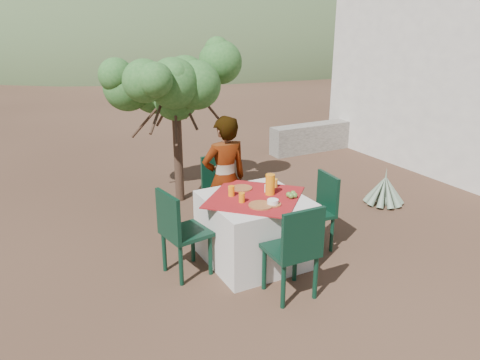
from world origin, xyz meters
name	(u,v)px	position (x,y,z in m)	size (l,w,h in m)	color
ground	(257,260)	(0.00, 0.00, 0.00)	(160.00, 160.00, 0.00)	#372319
table	(254,229)	(-0.02, 0.04, 0.38)	(1.30, 1.30, 0.76)	silver
chair_far	(221,189)	(0.03, 1.01, 0.52)	(0.44, 0.44, 0.94)	black
chair_near	(295,248)	(-0.05, -0.79, 0.54)	(0.46, 0.46, 0.97)	black
chair_left	(179,230)	(-0.87, 0.11, 0.53)	(0.50, 0.50, 0.95)	black
chair_right	(319,208)	(0.80, -0.03, 0.50)	(0.45, 0.45, 0.90)	black
person	(225,179)	(-0.07, 0.68, 0.77)	(0.56, 0.37, 1.53)	#8C6651
shrub_tree	(178,92)	(-0.05, 2.19, 1.59)	(1.71, 1.68, 2.02)	#4A3025
agave	(384,191)	(2.46, 0.60, 0.21)	(0.58, 0.56, 0.61)	gray
guesthouse	(472,78)	(5.60, 1.80, 1.50)	(3.20, 4.20, 3.00)	white
stone_wall	(328,135)	(3.60, 3.40, 0.28)	(2.60, 0.35, 0.55)	gray
hill_near_right	(172,47)	(12.00, 36.00, 0.00)	(48.00, 48.00, 20.00)	#3B502D
hill_far_right	(270,38)	(28.00, 46.00, 0.00)	(36.00, 36.00, 14.00)	slate
plate_far	(242,188)	(-0.03, 0.32, 0.77)	(0.23, 0.23, 0.01)	brown
plate_near	(261,205)	(-0.09, -0.21, 0.77)	(0.26, 0.26, 0.01)	brown
glass_far	(231,191)	(-0.23, 0.18, 0.82)	(0.07, 0.07, 0.11)	orange
glass_near	(242,198)	(-0.22, -0.03, 0.81)	(0.06, 0.06, 0.10)	orange
juice_pitcher	(270,184)	(0.16, 0.03, 0.88)	(0.10, 0.10, 0.23)	orange
bowl_plate	(273,204)	(0.03, -0.24, 0.77)	(0.18, 0.18, 0.01)	brown
white_bowl	(273,202)	(0.03, -0.24, 0.80)	(0.12, 0.12, 0.04)	white
jar_left	(275,183)	(0.33, 0.20, 0.81)	(0.06, 0.06, 0.10)	orange
jar_right	(269,182)	(0.29, 0.26, 0.81)	(0.06, 0.06, 0.10)	orange
napkin_holder	(268,188)	(0.17, 0.09, 0.81)	(0.07, 0.04, 0.09)	white
fruit_cluster	(292,195)	(0.32, -0.17, 0.79)	(0.12, 0.11, 0.06)	#57832F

